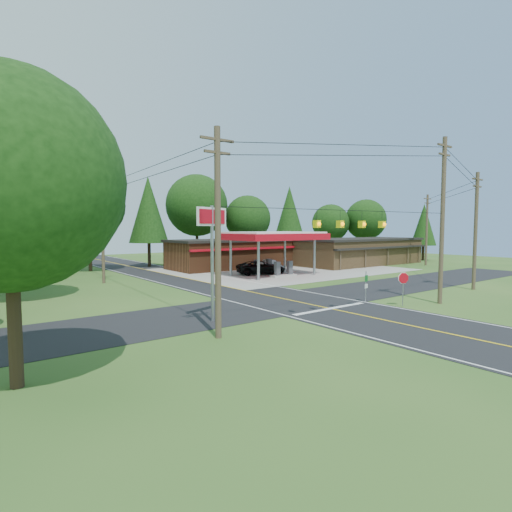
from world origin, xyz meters
TOP-DOWN VIEW (x-y plane):
  - ground at (0.00, 0.00)m, footprint 120.00×120.00m
  - main_highway at (0.00, 0.00)m, footprint 8.00×120.00m
  - cross_road at (0.00, 0.00)m, footprint 70.00×7.00m
  - lane_center_yellow at (0.00, 0.00)m, footprint 0.15×110.00m
  - gas_canopy at (9.00, 13.00)m, footprint 10.60×7.40m
  - convenience_store at (10.00, 22.98)m, footprint 16.40×7.55m
  - strip_building at (28.00, 15.98)m, footprint 20.40×8.75m
  - utility_pole_near_right at (7.50, -7.00)m, footprint 1.80×0.30m
  - utility_pole_near_left at (-9.50, -5.00)m, footprint 1.80×0.30m
  - utility_pole_far_left at (-8.00, 18.00)m, footprint 1.80×0.30m
  - utility_pole_right_b at (16.00, -5.50)m, footprint 1.80×0.30m
  - utility_pole_far_right at (34.00, 9.00)m, footprint 1.80×0.30m
  - utility_pole_north at (-6.50, 35.00)m, footprint 0.30×0.30m
  - overhead_beacons at (-1.00, -6.00)m, footprint 17.04×2.04m
  - treeline_backdrop at (0.82, 24.01)m, footprint 70.27×51.59m
  - suv_car at (8.50, 14.50)m, footprint 7.15×7.15m
  - sedan_car at (12.00, 17.00)m, footprint 4.77×4.77m
  - big_stop_sign at (-8.00, -2.01)m, footprint 2.32×0.84m
  - octagonal_stop_sign at (4.50, -6.01)m, footprint 0.75×0.37m
  - route_sign_post at (3.80, -3.52)m, footprint 0.45×0.14m

SIDE VIEW (x-z plane):
  - ground at x=0.00m, z-range 0.00..0.00m
  - main_highway at x=0.00m, z-range 0.00..0.02m
  - cross_road at x=0.00m, z-range 0.00..0.03m
  - lane_center_yellow at x=0.00m, z-range 0.02..0.03m
  - sedan_car at x=12.00m, z-range 0.00..1.44m
  - suv_car at x=8.50m, z-range 0.00..1.55m
  - route_sign_post at x=3.80m, z-range 0.21..2.44m
  - octagonal_stop_sign at x=4.50m, z-range 0.57..2.90m
  - strip_building at x=28.00m, z-range 0.01..3.81m
  - convenience_store at x=10.00m, z-range 0.02..3.82m
  - gas_canopy at x=9.00m, z-range 1.83..6.70m
  - utility_pole_north at x=-6.50m, z-range 0.00..9.50m
  - big_stop_sign at x=-8.00m, z-range 1.55..8.08m
  - utility_pole_near_left at x=-9.50m, z-range 0.20..10.20m
  - utility_pole_far_left at x=-8.00m, z-range 0.20..10.20m
  - utility_pole_right_b at x=16.00m, z-range 0.20..10.20m
  - utility_pole_far_right at x=34.00m, z-range 0.20..10.20m
  - utility_pole_near_right at x=7.50m, z-range 0.21..11.71m
  - overhead_beacons at x=-1.00m, z-range 5.70..6.73m
  - treeline_backdrop at x=0.82m, z-range 0.84..14.14m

